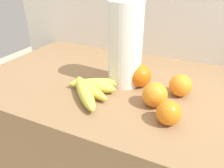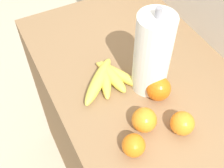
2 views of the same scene
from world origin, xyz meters
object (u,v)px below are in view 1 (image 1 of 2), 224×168
object	(u,v)px
paper_towel_roll	(125,45)
orange_center	(140,75)
orange_back_right	(180,85)
banana_bunch	(91,88)
orange_right	(169,113)
orange_back_left	(155,95)

from	to	relation	value
paper_towel_roll	orange_center	bearing A→B (deg)	4.04
orange_center	orange_back_right	bearing A→B (deg)	-4.25
orange_center	paper_towel_roll	bearing A→B (deg)	-175.96
banana_bunch	orange_right	distance (m)	0.27
orange_right	orange_back_right	distance (m)	0.16
orange_back_left	paper_towel_roll	bearing A→B (deg)	143.70
orange_back_left	orange_center	world-z (taller)	orange_center
orange_back_right	paper_towel_roll	bearing A→B (deg)	178.15
orange_back_right	paper_towel_roll	world-z (taller)	paper_towel_roll
paper_towel_roll	orange_back_right	bearing A→B (deg)	-1.85
orange_center	orange_back_right	xyz separation A→B (m)	(0.14, -0.01, -0.00)
orange_center	orange_right	size ratio (longest dim) A/B	1.20
orange_back_left	orange_right	world-z (taller)	orange_back_left
orange_back_right	banana_bunch	bearing A→B (deg)	-157.71
banana_bunch	paper_towel_roll	bearing A→B (deg)	58.22
banana_bunch	orange_back_right	distance (m)	0.29
orange_right	orange_back_right	size ratio (longest dim) A/B	0.93
orange_back_right	paper_towel_roll	xyz separation A→B (m)	(-0.20, 0.01, 0.11)
orange_back_left	orange_back_right	size ratio (longest dim) A/B	1.05
banana_bunch	orange_center	world-z (taller)	orange_center
banana_bunch	orange_center	distance (m)	0.18
banana_bunch	paper_towel_roll	xyz separation A→B (m)	(0.07, 0.12, 0.12)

